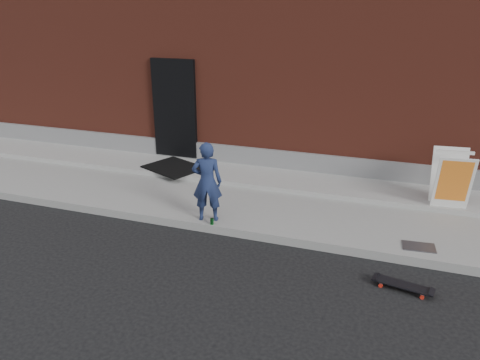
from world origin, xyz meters
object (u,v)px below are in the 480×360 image
at_px(skateboard, 403,285).
at_px(pizza_sign, 451,179).
at_px(child, 207,182).
at_px(soda_can, 212,221).

bearing_deg(skateboard, pizza_sign, 75.31).
bearing_deg(child, pizza_sign, -172.33).
relative_size(skateboard, soda_can, 7.46).
bearing_deg(child, soda_can, 114.16).
height_order(pizza_sign, soda_can, pizza_sign).
distance_m(skateboard, soda_can, 3.21).
xyz_separation_m(skateboard, soda_can, (-3.12, 0.74, 0.13)).
bearing_deg(soda_can, pizza_sign, 26.74).
bearing_deg(pizza_sign, child, -156.05).
bearing_deg(soda_can, child, 130.44).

